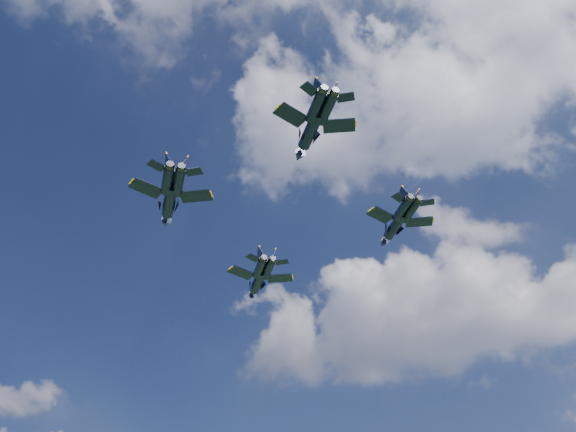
# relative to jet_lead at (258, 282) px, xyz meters

# --- Properties ---
(jet_lead) EXTENTS (12.16, 13.98, 3.58)m
(jet_lead) POSITION_rel_jet_lead_xyz_m (0.00, 0.00, 0.00)
(jet_lead) COLOR black
(jet_left) EXTENTS (12.47, 14.54, 3.71)m
(jet_left) POSITION_rel_jet_lead_xyz_m (-1.73, -26.32, -0.94)
(jet_left) COLOR black
(jet_right) EXTENTS (11.91, 13.56, 3.49)m
(jet_right) POSITION_rel_jet_lead_xyz_m (25.88, -3.16, 2.43)
(jet_right) COLOR black
(jet_slot) EXTENTS (12.21, 13.58, 3.52)m
(jet_slot) POSITION_rel_jet_lead_xyz_m (21.32, -28.92, 1.87)
(jet_slot) COLOR black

